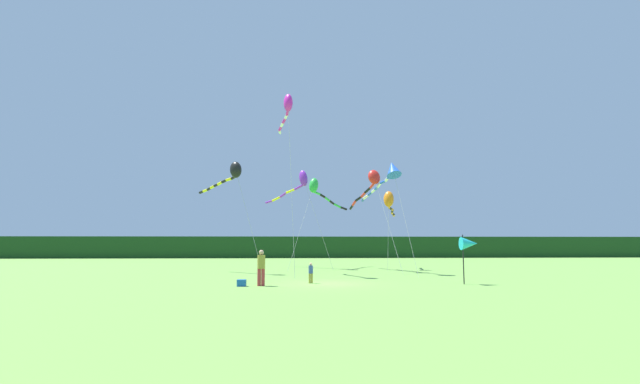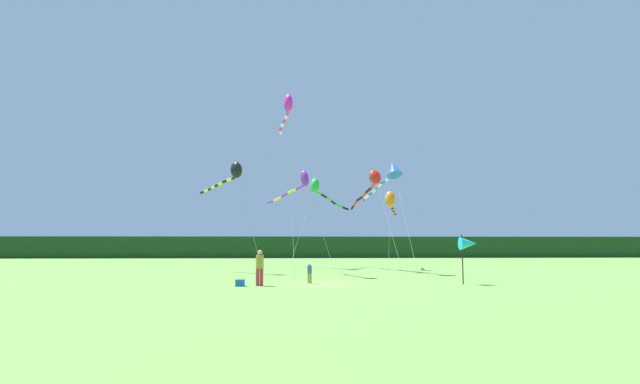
# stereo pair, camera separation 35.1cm
# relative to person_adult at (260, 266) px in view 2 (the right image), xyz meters

# --- Properties ---
(ground_plane) EXTENTS (120.00, 120.00, 0.00)m
(ground_plane) POSITION_rel_person_adult_xyz_m (3.44, 1.11, -1.02)
(ground_plane) COLOR #6B9E42
(distant_treeline) EXTENTS (108.00, 3.78, 3.15)m
(distant_treeline) POSITION_rel_person_adult_xyz_m (3.44, 46.11, 0.56)
(distant_treeline) COLOR #193D19
(distant_treeline) RESTS_ON ground
(person_adult) EXTENTS (0.40, 0.40, 1.82)m
(person_adult) POSITION_rel_person_adult_xyz_m (0.00, 0.00, 0.00)
(person_adult) COLOR #B23338
(person_adult) RESTS_ON ground
(person_child) EXTENTS (0.24, 0.24, 1.11)m
(person_child) POSITION_rel_person_adult_xyz_m (2.60, 1.43, -0.40)
(person_child) COLOR olive
(person_child) RESTS_ON ground
(cooler_box) EXTENTS (0.45, 0.39, 0.33)m
(cooler_box) POSITION_rel_person_adult_xyz_m (-0.96, -0.15, -0.85)
(cooler_box) COLOR #1959B2
(cooler_box) RESTS_ON ground
(banner_flag_pole) EXTENTS (0.90, 0.70, 2.62)m
(banner_flag_pole) POSITION_rel_person_adult_xyz_m (11.04, 0.33, 1.11)
(banner_flag_pole) COLOR black
(banner_flag_pole) RESTS_ON ground
(kite_orange) EXTENTS (1.79, 4.85, 6.60)m
(kite_orange) POSITION_rel_person_adult_xyz_m (9.77, 14.52, 4.71)
(kite_orange) COLOR #B2B2B2
(kite_orange) RESTS_ON ground
(kite_purple) EXTENTS (6.05, 6.65, 8.76)m
(kite_purple) POSITION_rel_person_adult_xyz_m (2.12, 17.22, 6.62)
(kite_purple) COLOR #B2B2B2
(kite_purple) RESTS_ON ground
(kite_green) EXTENTS (5.66, 8.26, 7.93)m
(kite_green) POSITION_rel_person_adult_xyz_m (3.74, 16.13, 5.89)
(kite_green) COLOR #B2B2B2
(kite_green) RESTS_ON ground
(kite_blue) EXTENTS (2.12, 10.15, 8.34)m
(kite_blue) POSITION_rel_person_adult_xyz_m (8.78, 9.47, 6.39)
(kite_blue) COLOR #B2B2B2
(kite_blue) RESTS_ON ground
(kite_black) EXTENTS (5.55, 5.40, 8.28)m
(kite_black) POSITION_rel_person_adult_xyz_m (-2.90, 10.20, 6.37)
(kite_black) COLOR #B2B2B2
(kite_black) RESTS_ON ground
(kite_red) EXTENTS (2.50, 9.88, 8.01)m
(kite_red) POSITION_rel_person_adult_xyz_m (7.82, 12.16, 6.02)
(kite_red) COLOR #B2B2B2
(kite_red) RESTS_ON ground
(kite_magenta) EXTENTS (1.33, 6.60, 12.67)m
(kite_magenta) POSITION_rel_person_adult_xyz_m (1.17, 7.85, 10.77)
(kite_magenta) COLOR #B2B2B2
(kite_magenta) RESTS_ON ground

